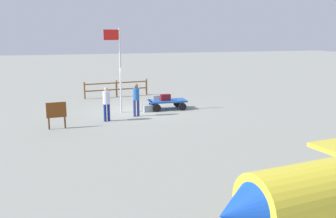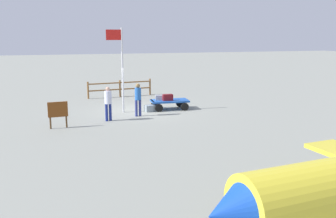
{
  "view_description": "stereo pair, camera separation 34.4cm",
  "coord_description": "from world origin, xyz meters",
  "px_view_note": "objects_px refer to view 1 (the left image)",
  "views": [
    {
      "loc": [
        4.68,
        20.74,
        4.41
      ],
      "look_at": [
        0.09,
        6.0,
        1.27
      ],
      "focal_mm": 40.13,
      "sensor_mm": 36.0,
      "label": 1
    },
    {
      "loc": [
        4.35,
        20.84,
        4.41
      ],
      "look_at": [
        0.09,
        6.0,
        1.27
      ],
      "focal_mm": 40.13,
      "sensor_mm": 36.0,
      "label": 2
    }
  ],
  "objects_px": {
    "suitcase_dark": "(165,97)",
    "flagpole": "(118,63)",
    "suitcase_tan": "(148,108)",
    "suitcase_maroon": "(158,98)",
    "worker_lead": "(136,97)",
    "worker_trailing": "(106,101)",
    "luggage_cart": "(167,102)",
    "signboard": "(56,112)"
  },
  "relations": [
    {
      "from": "suitcase_tan",
      "to": "worker_lead",
      "type": "relative_size",
      "value": 0.34
    },
    {
      "from": "suitcase_dark",
      "to": "worker_trailing",
      "type": "relative_size",
      "value": 0.33
    },
    {
      "from": "suitcase_dark",
      "to": "flagpole",
      "type": "relative_size",
      "value": 0.12
    },
    {
      "from": "luggage_cart",
      "to": "suitcase_maroon",
      "type": "height_order",
      "value": "suitcase_maroon"
    },
    {
      "from": "suitcase_maroon",
      "to": "worker_lead",
      "type": "height_order",
      "value": "worker_lead"
    },
    {
      "from": "worker_trailing",
      "to": "worker_lead",
      "type": "bearing_deg",
      "value": -158.66
    },
    {
      "from": "worker_trailing",
      "to": "signboard",
      "type": "height_order",
      "value": "worker_trailing"
    },
    {
      "from": "suitcase_dark",
      "to": "flagpole",
      "type": "distance_m",
      "value": 3.38
    },
    {
      "from": "worker_lead",
      "to": "worker_trailing",
      "type": "xyz_separation_m",
      "value": [
        1.68,
        0.65,
        -0.01
      ]
    },
    {
      "from": "suitcase_tan",
      "to": "worker_trailing",
      "type": "bearing_deg",
      "value": 33.21
    },
    {
      "from": "suitcase_dark",
      "to": "worker_lead",
      "type": "relative_size",
      "value": 0.33
    },
    {
      "from": "signboard",
      "to": "worker_lead",
      "type": "bearing_deg",
      "value": -159.97
    },
    {
      "from": "suitcase_tan",
      "to": "flagpole",
      "type": "relative_size",
      "value": 0.13
    },
    {
      "from": "suitcase_dark",
      "to": "suitcase_tan",
      "type": "distance_m",
      "value": 1.24
    },
    {
      "from": "suitcase_maroon",
      "to": "signboard",
      "type": "bearing_deg",
      "value": 27.21
    },
    {
      "from": "suitcase_tan",
      "to": "signboard",
      "type": "relative_size",
      "value": 0.49
    },
    {
      "from": "suitcase_maroon",
      "to": "suitcase_tan",
      "type": "bearing_deg",
      "value": 30.18
    },
    {
      "from": "flagpole",
      "to": "signboard",
      "type": "bearing_deg",
      "value": 38.27
    },
    {
      "from": "suitcase_tan",
      "to": "flagpole",
      "type": "distance_m",
      "value": 3.05
    },
    {
      "from": "luggage_cart",
      "to": "suitcase_dark",
      "type": "relative_size",
      "value": 3.84
    },
    {
      "from": "signboard",
      "to": "suitcase_maroon",
      "type": "bearing_deg",
      "value": -152.79
    },
    {
      "from": "luggage_cart",
      "to": "suitcase_tan",
      "type": "bearing_deg",
      "value": 13.16
    },
    {
      "from": "signboard",
      "to": "suitcase_tan",
      "type": "bearing_deg",
      "value": -153.25
    },
    {
      "from": "suitcase_tan",
      "to": "worker_lead",
      "type": "bearing_deg",
      "value": 49.03
    },
    {
      "from": "luggage_cart",
      "to": "suitcase_maroon",
      "type": "bearing_deg",
      "value": -17.78
    },
    {
      "from": "worker_lead",
      "to": "worker_trailing",
      "type": "distance_m",
      "value": 1.8
    },
    {
      "from": "suitcase_tan",
      "to": "flagpole",
      "type": "height_order",
      "value": "flagpole"
    },
    {
      "from": "luggage_cart",
      "to": "suitcase_tan",
      "type": "xyz_separation_m",
      "value": [
        1.24,
        0.29,
        -0.24
      ]
    },
    {
      "from": "suitcase_dark",
      "to": "suitcase_tan",
      "type": "bearing_deg",
      "value": 7.11
    },
    {
      "from": "luggage_cart",
      "to": "suitcase_dark",
      "type": "distance_m",
      "value": 0.37
    },
    {
      "from": "suitcase_dark",
      "to": "worker_trailing",
      "type": "height_order",
      "value": "worker_trailing"
    },
    {
      "from": "suitcase_dark",
      "to": "signboard",
      "type": "height_order",
      "value": "signboard"
    },
    {
      "from": "worker_trailing",
      "to": "luggage_cart",
      "type": "bearing_deg",
      "value": -152.63
    },
    {
      "from": "suitcase_maroon",
      "to": "suitcase_dark",
      "type": "xyz_separation_m",
      "value": [
        -0.34,
        0.3,
        0.04
      ]
    },
    {
      "from": "worker_trailing",
      "to": "suitcase_dark",
      "type": "bearing_deg",
      "value": -153.65
    },
    {
      "from": "suitcase_dark",
      "to": "flagpole",
      "type": "xyz_separation_m",
      "value": [
        2.7,
        -0.04,
        2.05
      ]
    },
    {
      "from": "flagpole",
      "to": "suitcase_maroon",
      "type": "bearing_deg",
      "value": -173.5
    },
    {
      "from": "worker_lead",
      "to": "worker_trailing",
      "type": "relative_size",
      "value": 1.02
    },
    {
      "from": "suitcase_maroon",
      "to": "flagpole",
      "type": "xyz_separation_m",
      "value": [
        2.35,
        0.27,
        2.08
      ]
    },
    {
      "from": "suitcase_maroon",
      "to": "worker_lead",
      "type": "bearing_deg",
      "value": 41.64
    },
    {
      "from": "suitcase_maroon",
      "to": "signboard",
      "type": "xyz_separation_m",
      "value": [
        5.78,
        2.97,
        0.1
      ]
    },
    {
      "from": "luggage_cart",
      "to": "suitcase_maroon",
      "type": "xyz_separation_m",
      "value": [
        0.48,
        -0.15,
        0.28
      ]
    }
  ]
}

